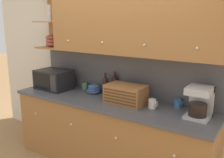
# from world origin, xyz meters

# --- Properties ---
(ground_plane) EXTENTS (24.00, 24.00, 0.00)m
(ground_plane) POSITION_xyz_m (0.00, 0.00, 0.00)
(ground_plane) COLOR #9E754C
(wall_back) EXTENTS (5.07, 0.06, 2.60)m
(wall_back) POSITION_xyz_m (0.00, 0.03, 1.30)
(wall_back) COLOR silver
(wall_back) RESTS_ON ground_plane
(counter_unit) EXTENTS (2.69, 0.67, 0.92)m
(counter_unit) POSITION_xyz_m (0.00, -0.32, 0.46)
(counter_unit) COLOR #A36B38
(counter_unit) RESTS_ON ground_plane
(backsplash_panel) EXTENTS (2.67, 0.01, 0.58)m
(backsplash_panel) POSITION_xyz_m (0.00, -0.01, 1.20)
(backsplash_panel) COLOR #4C4C51
(backsplash_panel) RESTS_ON counter_unit
(upper_cabinets) EXTENTS (2.67, 0.34, 0.80)m
(upper_cabinets) POSITION_xyz_m (0.16, -0.16, 1.89)
(upper_cabinets) COLOR #A36B38
(upper_cabinets) RESTS_ON backsplash_panel
(microwave) EXTENTS (0.50, 0.37, 0.28)m
(microwave) POSITION_xyz_m (-0.98, -0.30, 1.06)
(microwave) COLOR black
(microwave) RESTS_ON counter_unit
(mug_patterned_third) EXTENTS (0.10, 0.09, 0.10)m
(mug_patterned_third) POSITION_xyz_m (-0.57, -0.08, 0.97)
(mug_patterned_third) COLOR #4C845B
(mug_patterned_third) RESTS_ON counter_unit
(bowl_stack_on_counter) EXTENTS (0.20, 0.20, 0.12)m
(bowl_stack_on_counter) POSITION_xyz_m (-0.36, -0.14, 0.97)
(bowl_stack_on_counter) COLOR #3D5B93
(bowl_stack_on_counter) RESTS_ON counter_unit
(wine_bottle) EXTENTS (0.07, 0.07, 0.30)m
(wine_bottle) POSITION_xyz_m (-0.18, -0.12, 1.05)
(wine_bottle) COLOR black
(wine_bottle) RESTS_ON counter_unit
(second_wine_bottle) EXTENTS (0.08, 0.08, 0.32)m
(second_wine_bottle) POSITION_xyz_m (-0.07, -0.06, 1.06)
(second_wine_bottle) COLOR black
(second_wine_bottle) RESTS_ON counter_unit
(bread_box) EXTENTS (0.47, 0.30, 0.23)m
(bread_box) POSITION_xyz_m (0.24, -0.29, 1.03)
(bread_box) COLOR #996033
(bread_box) RESTS_ON counter_unit
(mug_blue_second) EXTENTS (0.10, 0.09, 0.11)m
(mug_blue_second) POSITION_xyz_m (0.59, -0.27, 0.97)
(mug_blue_second) COLOR silver
(mug_blue_second) RESTS_ON counter_unit
(mug) EXTENTS (0.10, 0.09, 0.10)m
(mug) POSITION_xyz_m (0.82, -0.08, 0.96)
(mug) COLOR #38669E
(mug) RESTS_ON counter_unit
(coffee_maker) EXTENTS (0.24, 0.26, 0.33)m
(coffee_maker) POSITION_xyz_m (1.10, -0.25, 1.08)
(coffee_maker) COLOR #B7B7BC
(coffee_maker) RESTS_ON counter_unit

